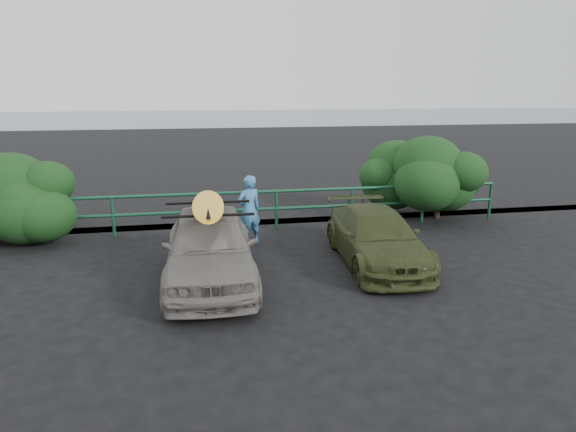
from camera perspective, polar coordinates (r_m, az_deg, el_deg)
name	(u,v)px	position (r m, az deg, el deg)	size (l,w,h in m)	color
ground	(267,314)	(8.44, -2.40, -10.79)	(80.00, 80.00, 0.00)	black
ocean	(198,116)	(67.68, -10.00, 10.84)	(200.00, 200.00, 0.00)	slate
guardrail	(237,211)	(12.98, -5.66, 0.52)	(14.00, 0.08, 1.04)	#14462C
shrub_left	(36,198)	(13.74, -26.23, 1.84)	(3.20, 2.40, 1.96)	#163B16
shrub_right	(416,178)	(14.63, 14.04, 4.13)	(3.20, 2.40, 2.26)	#163B16
sedan	(210,246)	(9.61, -8.71, -3.36)	(1.64, 4.07, 1.39)	slate
olive_vehicle	(376,237)	(10.74, 9.81, -2.36)	(1.54, 3.78, 1.10)	#313B1A
man	(249,210)	(11.88, -4.34, 0.69)	(0.59, 0.39, 1.61)	teal
roof_rack	(208,209)	(9.43, -8.87, 0.81)	(1.58, 1.11, 0.05)	black
surfboard	(208,205)	(9.41, -8.88, 1.21)	(0.57, 2.77, 0.08)	#F8AF1A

